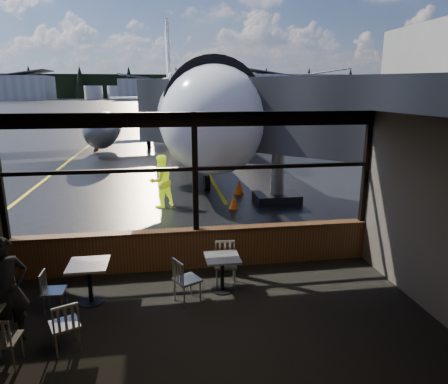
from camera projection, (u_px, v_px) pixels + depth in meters
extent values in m
plane|color=black|center=(163.00, 103.00, 124.03)|extent=(520.00, 520.00, 0.00)
cube|color=black|center=(214.00, 348.00, 6.27)|extent=(8.00, 6.00, 0.01)
cube|color=#38332D|center=(212.00, 123.00, 5.41)|extent=(8.00, 6.00, 0.04)
cube|color=#4C2C17|center=(196.00, 249.00, 9.03)|extent=(8.00, 0.28, 0.90)
cube|color=black|center=(194.00, 119.00, 8.32)|extent=(8.00, 0.18, 0.30)
cube|color=black|center=(195.00, 173.00, 8.60)|extent=(0.12, 0.12, 2.60)
cube|color=black|center=(366.00, 168.00, 9.19)|extent=(0.12, 0.12, 2.60)
cube|color=black|center=(195.00, 169.00, 8.58)|extent=(8.00, 0.10, 0.08)
imported|color=black|center=(8.00, 292.00, 6.22)|extent=(0.77, 0.75, 1.78)
imported|color=#BFF219|center=(161.00, 181.00, 13.72)|extent=(1.12, 1.07, 1.82)
cone|color=#FC6007|center=(239.00, 187.00, 15.55)|extent=(0.39, 0.39, 0.54)
cone|color=orange|center=(96.00, 147.00, 26.91)|extent=(0.34, 0.34, 0.47)
cylinder|color=silver|center=(94.00, 93.00, 178.16)|extent=(8.00, 8.00, 6.00)
cylinder|color=silver|center=(117.00, 93.00, 179.66)|extent=(8.00, 8.00, 6.00)
cylinder|color=silver|center=(139.00, 93.00, 181.15)|extent=(8.00, 8.00, 6.00)
cube|color=black|center=(161.00, 86.00, 208.71)|extent=(360.00, 3.00, 12.00)
cone|color=#FF5B08|center=(233.00, 202.00, 13.66)|extent=(0.32, 0.32, 0.45)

